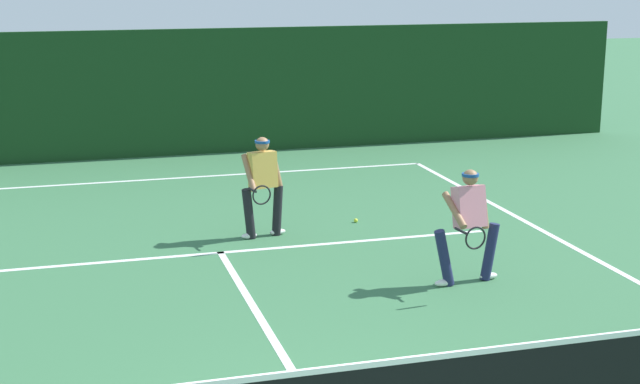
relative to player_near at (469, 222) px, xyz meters
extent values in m
cube|color=white|center=(-2.87, 7.23, -0.83)|extent=(10.10, 0.10, 0.01)
cube|color=white|center=(-2.87, 2.18, -0.83)|extent=(8.23, 0.10, 0.01)
cube|color=white|center=(-2.87, -0.97, -0.83)|extent=(0.10, 6.40, 0.01)
cube|color=white|center=(-2.87, -4.17, 0.16)|extent=(10.89, 0.03, 0.05)
cylinder|color=#1E234C|center=(0.35, 0.06, -0.45)|extent=(0.27, 0.17, 0.77)
cylinder|color=#1E234C|center=(-0.34, -0.03, -0.45)|extent=(0.32, 0.17, 0.77)
ellipsoid|color=white|center=(0.35, 0.06, -0.78)|extent=(0.27, 0.14, 0.09)
ellipsoid|color=white|center=(-0.34, -0.03, -0.78)|extent=(0.27, 0.14, 0.09)
cube|color=pink|center=(0.00, 0.01, 0.20)|extent=(0.43, 0.36, 0.57)
cylinder|color=#9E704C|center=(0.22, 0.04, 0.18)|extent=(0.19, 0.11, 0.59)
cylinder|color=#9E704C|center=(-0.21, -0.01, 0.18)|extent=(0.16, 0.54, 0.40)
sphere|color=#9E704C|center=(0.00, 0.01, 0.59)|extent=(0.20, 0.20, 0.20)
cylinder|color=#19478C|center=(0.00, 0.01, 0.62)|extent=(0.25, 0.25, 0.04)
cylinder|color=black|center=(-0.23, -0.27, -0.03)|extent=(0.07, 0.26, 0.03)
torus|color=black|center=(-0.19, -0.61, -0.03)|extent=(0.29, 0.06, 0.29)
cylinder|color=black|center=(-1.86, 2.87, -0.44)|extent=(0.21, 0.17, 0.78)
cylinder|color=black|center=(-2.32, 2.78, -0.44)|extent=(0.23, 0.18, 0.79)
ellipsoid|color=white|center=(-1.86, 2.87, -0.78)|extent=(0.28, 0.16, 0.09)
ellipsoid|color=white|center=(-2.32, 2.78, -0.78)|extent=(0.28, 0.16, 0.09)
cube|color=#E5B24C|center=(-2.09, 2.83, 0.22)|extent=(0.44, 0.33, 0.56)
cylinder|color=#9E704C|center=(-1.87, 2.87, 0.20)|extent=(0.23, 0.13, 0.60)
cylinder|color=#9E704C|center=(-2.31, 2.78, 0.20)|extent=(0.17, 0.44, 0.53)
sphere|color=#9E704C|center=(-2.09, 2.83, 0.62)|extent=(0.21, 0.21, 0.21)
cylinder|color=#19478C|center=(-2.09, 2.83, 0.65)|extent=(0.26, 0.26, 0.04)
cylinder|color=black|center=(-2.31, 2.53, -0.01)|extent=(0.08, 0.26, 0.03)
torus|color=black|center=(-2.25, 2.19, -0.01)|extent=(0.29, 0.08, 0.29)
sphere|color=#D1E033|center=(-0.48, 3.21, -0.80)|extent=(0.07, 0.07, 0.07)
cube|color=#153919|center=(-2.87, 9.52, 0.53)|extent=(21.57, 0.12, 2.72)
camera|label=1|loc=(-5.03, -10.67, 3.24)|focal=52.64mm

